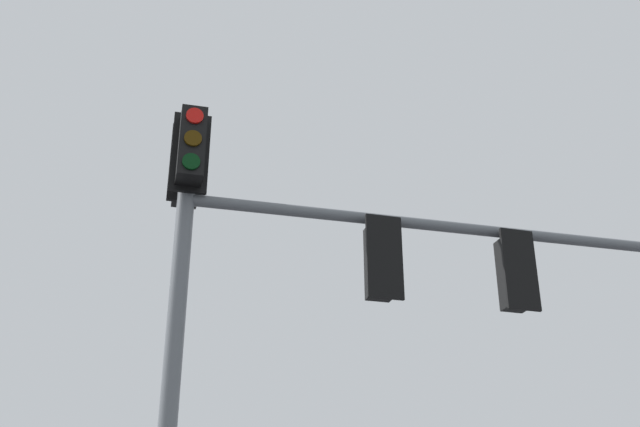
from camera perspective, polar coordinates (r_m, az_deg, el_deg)
name	(u,v)px	position (r m, az deg, el deg)	size (l,w,h in m)	color
signal_mast_assembly	(292,282)	(9.01, -2.04, -4.98)	(3.76, 5.43, 7.11)	slate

